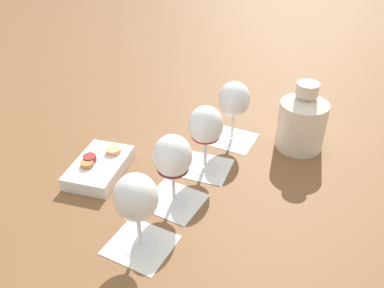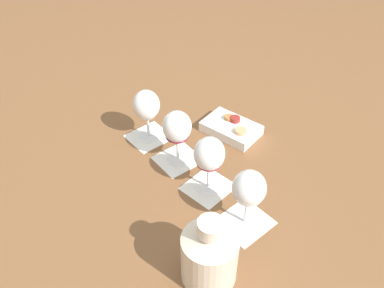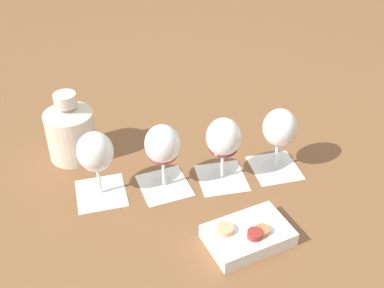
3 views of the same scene
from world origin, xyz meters
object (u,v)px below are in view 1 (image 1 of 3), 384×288
at_px(wine_glass_3, 136,201).
at_px(wine_glass_2, 173,159).
at_px(ceramic_vase, 302,120).
at_px(snack_dish, 99,167).
at_px(wine_glass_1, 206,128).
at_px(wine_glass_0, 234,102).

bearing_deg(wine_glass_3, wine_glass_2, 144.42).
bearing_deg(ceramic_vase, snack_dish, -87.26).
bearing_deg(ceramic_vase, wine_glass_1, -79.02).
xyz_separation_m(wine_glass_2, wine_glass_3, (0.11, -0.08, -0.00)).
bearing_deg(wine_glass_1, wine_glass_3, -38.02).
bearing_deg(wine_glass_1, wine_glass_0, 138.87).
xyz_separation_m(wine_glass_0, ceramic_vase, (0.06, 0.16, -0.03)).
distance_m(wine_glass_0, wine_glass_1, 0.15).
relative_size(wine_glass_0, wine_glass_2, 1.00).
bearing_deg(wine_glass_3, wine_glass_0, 140.90).
xyz_separation_m(wine_glass_0, wine_glass_1, (0.11, -0.10, 0.00)).
xyz_separation_m(wine_glass_1, snack_dish, (-0.03, -0.25, -0.09)).
xyz_separation_m(wine_glass_3, ceramic_vase, (-0.27, 0.43, -0.03)).
height_order(wine_glass_1, wine_glass_3, same).
relative_size(ceramic_vase, snack_dish, 0.89).
xyz_separation_m(wine_glass_1, wine_glass_2, (0.10, -0.09, 0.00)).
height_order(wine_glass_3, ceramic_vase, ceramic_vase).
height_order(wine_glass_1, snack_dish, wine_glass_1).
xyz_separation_m(wine_glass_2, snack_dish, (-0.13, -0.16, -0.09)).
relative_size(wine_glass_3, snack_dish, 0.82).
bearing_deg(snack_dish, wine_glass_2, 50.19).
bearing_deg(wine_glass_2, ceramic_vase, 114.11).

